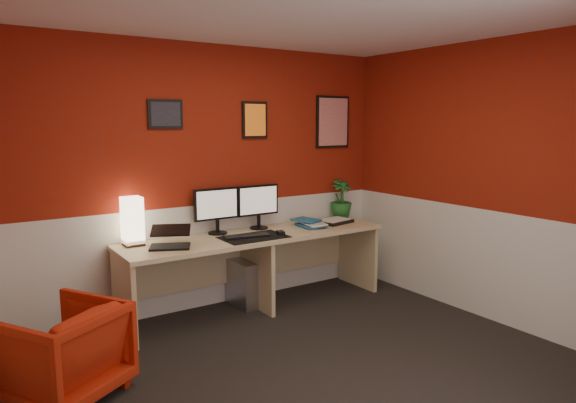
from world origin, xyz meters
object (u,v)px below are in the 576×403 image
object	(u,v)px
desk	(257,271)
zen_tray	(335,222)
shoji_lamp	(132,222)
monitor_right	(259,200)
pc_tower	(243,282)
monitor_left	(217,204)
armchair	(62,352)
potted_plant	(341,199)
laptop	(170,235)

from	to	relation	value
desk	zen_tray	size ratio (longest dim) A/B	7.43
shoji_lamp	monitor_right	world-z (taller)	monitor_right
shoji_lamp	pc_tower	distance (m)	1.25
zen_tray	monitor_left	bearing A→B (deg)	170.78
monitor_right	armchair	bearing A→B (deg)	-155.49
desk	armchair	world-z (taller)	desk
pc_tower	potted_plant	bearing A→B (deg)	-0.97
monitor_right	zen_tray	xyz separation A→B (m)	(0.81, -0.19, -0.28)
desk	pc_tower	world-z (taller)	desk
shoji_lamp	monitor_right	distance (m)	1.26
armchair	monitor_left	bearing A→B (deg)	179.43
zen_tray	pc_tower	distance (m)	1.16
laptop	potted_plant	xyz separation A→B (m)	(2.08, 0.26, 0.10)
zen_tray	armchair	distance (m)	2.96
potted_plant	armchair	size ratio (longest dim) A/B	0.62
shoji_lamp	monitor_right	size ratio (longest dim) A/B	0.69
monitor_left	shoji_lamp	bearing A→B (deg)	-179.04
potted_plant	armchair	world-z (taller)	potted_plant
monitor_right	potted_plant	size ratio (longest dim) A/B	1.36
pc_tower	armchair	bearing A→B (deg)	-157.10
laptop	armchair	xyz separation A→B (m)	(-1.00, -0.66, -0.53)
zen_tray	armchair	xyz separation A→B (m)	(-2.84, -0.73, -0.43)
monitor_left	potted_plant	size ratio (longest dim) A/B	1.36
desk	shoji_lamp	xyz separation A→B (m)	(-1.11, 0.21, 0.56)
shoji_lamp	armchair	distance (m)	1.35
shoji_lamp	laptop	world-z (taller)	shoji_lamp
armchair	zen_tray	bearing A→B (deg)	163.25
shoji_lamp	laptop	distance (m)	0.36
shoji_lamp	pc_tower	bearing A→B (deg)	-2.47
zen_tray	desk	bearing A→B (deg)	-178.88
monitor_left	pc_tower	bearing A→B (deg)	-14.27
shoji_lamp	laptop	xyz separation A→B (m)	(0.23, -0.26, -0.09)
monitor_right	zen_tray	size ratio (longest dim) A/B	1.66
shoji_lamp	armchair	world-z (taller)	shoji_lamp
desk	potted_plant	bearing A→B (deg)	9.87
laptop	monitor_right	distance (m)	1.07
desk	monitor_right	world-z (taller)	monitor_right
desk	pc_tower	xyz separation A→B (m)	(-0.07, 0.16, -0.14)
monitor_left	desk	bearing A→B (deg)	-36.67
shoji_lamp	pc_tower	xyz separation A→B (m)	(1.04, -0.04, -0.70)
shoji_lamp	zen_tray	xyz separation A→B (m)	(2.06, -0.19, -0.18)
monitor_right	potted_plant	distance (m)	1.05
desk	zen_tray	xyz separation A→B (m)	(0.96, 0.02, 0.38)
laptop	monitor_left	xyz separation A→B (m)	(0.58, 0.28, 0.18)
zen_tray	pc_tower	xyz separation A→B (m)	(-1.03, 0.15, -0.52)
shoji_lamp	pc_tower	world-z (taller)	shoji_lamp
pc_tower	armchair	size ratio (longest dim) A/B	0.66
potted_plant	armchair	distance (m)	3.27
laptop	armchair	distance (m)	1.31
monitor_left	monitor_right	bearing A→B (deg)	-1.37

